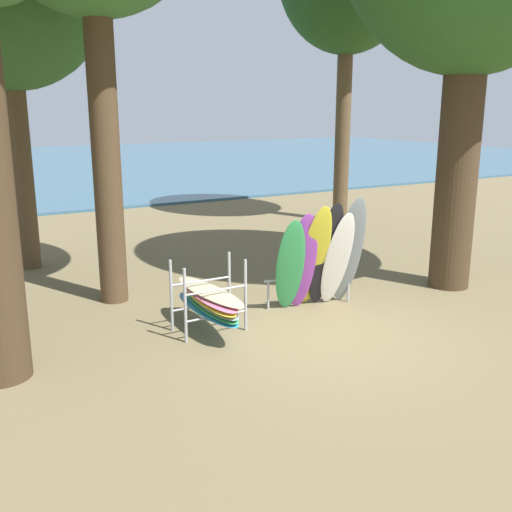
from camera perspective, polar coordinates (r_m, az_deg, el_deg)
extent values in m
plane|color=brown|center=(10.13, 6.93, -7.57)|extent=(80.00, 80.00, 0.00)
cube|color=#38607A|center=(40.06, -21.47, 7.96)|extent=(80.00, 36.00, 0.10)
cylinder|color=#42301E|center=(12.90, 18.83, 9.42)|extent=(0.83, 0.83, 5.66)
cylinder|color=brown|center=(14.73, -21.55, 8.89)|extent=(0.46, 0.46, 5.25)
cylinder|color=brown|center=(19.83, 8.32, 12.50)|extent=(0.49, 0.49, 6.39)
cylinder|color=#4C3823|center=(11.57, -14.26, 11.08)|extent=(0.53, 0.53, 6.39)
ellipsoid|color=#339E56|center=(10.81, 3.29, -0.93)|extent=(0.73, 0.87, 1.84)
ellipsoid|color=purple|center=(10.89, 4.45, -0.57)|extent=(0.73, 0.88, 1.94)
ellipsoid|color=yellow|center=(10.97, 5.59, -0.12)|extent=(0.77, 1.14, 2.08)
ellipsoid|color=black|center=(11.06, 6.70, 0.07)|extent=(0.66, 0.95, 2.11)
ellipsoid|color=white|center=(11.19, 7.78, -0.32)|extent=(0.64, 0.89, 1.91)
ellipsoid|color=gray|center=(11.26, 8.88, 0.46)|extent=(0.76, 1.02, 2.19)
cylinder|color=#9EA0A5|center=(11.23, 1.17, -3.77)|extent=(0.04, 0.04, 0.55)
cylinder|color=#9EA0A5|center=(11.79, 8.83, -3.06)|extent=(0.04, 0.04, 0.55)
cylinder|color=#9EA0A5|center=(11.40, 5.13, -2.10)|extent=(1.76, 0.47, 0.04)
cylinder|color=#9EA0A5|center=(9.64, -6.79, -4.75)|extent=(0.05, 0.05, 1.25)
cylinder|color=#9EA0A5|center=(10.09, -1.01, -3.79)|extent=(0.05, 0.05, 1.25)
cylinder|color=#9EA0A5|center=(10.17, -8.11, -3.78)|extent=(0.05, 0.05, 1.25)
cylinder|color=#9EA0A5|center=(10.60, -2.56, -2.91)|extent=(0.05, 0.05, 1.25)
cylinder|color=#9EA0A5|center=(9.94, -3.81, -5.77)|extent=(1.10, 0.04, 0.04)
cylinder|color=#9EA0A5|center=(9.80, -3.85, -3.29)|extent=(1.10, 0.04, 0.04)
cylinder|color=#9EA0A5|center=(10.46, -5.24, -4.78)|extent=(1.10, 0.04, 0.04)
cylinder|color=#9EA0A5|center=(10.32, -5.30, -2.41)|extent=(1.10, 0.04, 0.04)
ellipsoid|color=#2D8ED1|center=(10.17, -4.71, -5.03)|extent=(0.51, 2.10, 0.06)
ellipsoid|color=#339E56|center=(10.18, -4.38, -4.66)|extent=(0.64, 2.13, 0.06)
ellipsoid|color=gray|center=(10.16, -4.31, -4.32)|extent=(0.67, 2.13, 0.06)
ellipsoid|color=yellow|center=(10.13, -4.52, -4.04)|extent=(0.65, 2.13, 0.06)
ellipsoid|color=pink|center=(10.11, -4.58, -3.72)|extent=(0.58, 2.12, 0.06)
ellipsoid|color=#C6B289|center=(10.10, -4.50, -3.38)|extent=(0.63, 2.13, 0.06)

